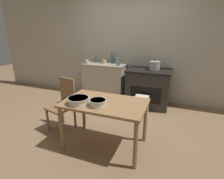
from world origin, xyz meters
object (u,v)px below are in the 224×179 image
object	(u,v)px
mixing_bowl_large	(98,102)
cup_mid_right	(119,64)
chair	(63,103)
bottle_far_left	(96,60)
bottle_mid_left	(102,60)
flour_sack	(141,105)
bottle_center_left	(117,60)
bottle_left	(112,59)
mixing_bowl_small	(78,100)
stove	(148,88)
cup_center_right	(87,62)
cup_center	(104,62)
stock_pot	(155,65)
work_table	(105,108)

from	to	relation	value
mixing_bowl_large	cup_mid_right	distance (m)	1.89
chair	cup_mid_right	xyz separation A→B (m)	(0.50, 1.49, 0.47)
bottle_far_left	bottle_mid_left	bearing A→B (deg)	0.49
flour_sack	bottle_center_left	xyz separation A→B (m)	(-0.80, 0.69, 0.80)
flour_sack	bottle_left	bearing A→B (deg)	142.58
bottle_far_left	cup_mid_right	distance (m)	0.68
flour_sack	mixing_bowl_small	distance (m)	1.64
stove	flour_sack	bearing A→B (deg)	-93.43
bottle_far_left	cup_center_right	world-z (taller)	bottle_far_left
cup_center_right	cup_mid_right	distance (m)	0.78
cup_center_right	flour_sack	bearing A→B (deg)	-13.93
bottle_center_left	cup_center_right	xyz separation A→B (m)	(-0.65, -0.33, -0.04)
bottle_far_left	chair	bearing A→B (deg)	-84.69
bottle_far_left	cup_center	distance (m)	0.28
stock_pot	cup_mid_right	distance (m)	0.82
stock_pot	mixing_bowl_small	size ratio (longest dim) A/B	0.80
work_table	cup_center	bearing A→B (deg)	113.34
mixing_bowl_large	bottle_mid_left	distance (m)	2.21
mixing_bowl_large	bottle_far_left	xyz separation A→B (m)	(-1.00, 2.03, 0.21)
mixing_bowl_small	bottle_far_left	world-z (taller)	bottle_far_left
stove	bottle_center_left	xyz separation A→B (m)	(-0.83, 0.16, 0.57)
bottle_mid_left	stove	bearing A→B (deg)	-5.39
bottle_far_left	cup_center_right	xyz separation A→B (m)	(-0.12, -0.28, -0.02)
cup_center	cup_center_right	world-z (taller)	cup_center_right
bottle_mid_left	cup_mid_right	bearing A→B (deg)	-19.34
stock_pot	mixing_bowl_small	bearing A→B (deg)	-110.75
mixing_bowl_large	mixing_bowl_small	bearing A→B (deg)	-174.38
bottle_far_left	bottle_mid_left	distance (m)	0.15
mixing_bowl_small	bottle_center_left	size ratio (longest dim) A/B	1.27
stove	cup_center_right	distance (m)	1.58
mixing_bowl_large	cup_mid_right	bearing A→B (deg)	100.52
mixing_bowl_small	bottle_far_left	size ratio (longest dim) A/B	1.66
stove	chair	xyz separation A→B (m)	(-1.21, -1.55, 0.05)
stock_pot	bottle_far_left	distance (m)	1.47
stove	mixing_bowl_small	world-z (taller)	stove
stove	mixing_bowl_small	size ratio (longest dim) A/B	3.27
stove	cup_center	size ratio (longest dim) A/B	10.72
bottle_center_left	cup_center	world-z (taller)	bottle_center_left
work_table	flour_sack	bearing A→B (deg)	76.23
flour_sack	mixing_bowl_small	bearing A→B (deg)	-113.63
flour_sack	cup_center	world-z (taller)	cup_center
mixing_bowl_small	cup_center	distance (m)	2.01
chair	bottle_center_left	distance (m)	1.83
cup_center_right	cup_center	bearing A→B (deg)	25.64
bottle_mid_left	stock_pot	bearing A→B (deg)	-3.07
cup_mid_right	flour_sack	bearing A→B (deg)	-34.49
mixing_bowl_large	bottle_far_left	size ratio (longest dim) A/B	1.29
stove	cup_center	distance (m)	1.22
chair	flour_sack	xyz separation A→B (m)	(1.18, 1.02, -0.28)
bottle_left	cup_center	distance (m)	0.23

